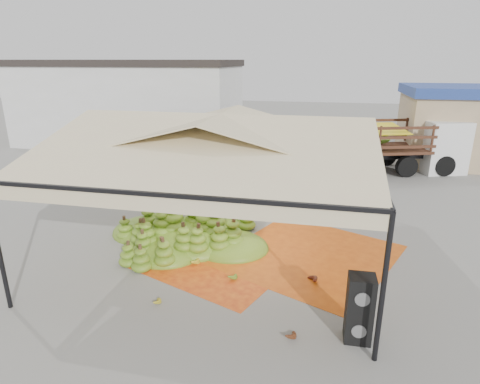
% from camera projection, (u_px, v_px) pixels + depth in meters
% --- Properties ---
extents(ground, '(90.00, 90.00, 0.00)m').
position_uv_depth(ground, '(223.00, 248.00, 12.10)').
color(ground, slate).
rests_on(ground, ground).
extents(canopy_tent, '(8.10, 8.10, 4.00)m').
position_uv_depth(canopy_tent, '(221.00, 140.00, 11.07)').
color(canopy_tent, black).
rests_on(canopy_tent, ground).
extents(building_white, '(14.30, 6.30, 5.40)m').
position_uv_depth(building_white, '(129.00, 103.00, 26.26)').
color(building_white, silver).
rests_on(building_white, ground).
extents(building_tan, '(6.30, 5.30, 4.10)m').
position_uv_depth(building_tan, '(464.00, 125.00, 21.49)').
color(building_tan, tan).
rests_on(building_tan, ground).
extents(tarp_left, '(4.81, 4.71, 0.01)m').
position_uv_depth(tarp_left, '(221.00, 260.00, 11.35)').
color(tarp_left, orange).
rests_on(tarp_left, ground).
extents(tarp_right, '(5.75, 5.86, 0.01)m').
position_uv_depth(tarp_right, '(310.00, 255.00, 11.63)').
color(tarp_right, orange).
rests_on(tarp_right, ground).
extents(banana_heap, '(6.38, 5.66, 1.17)m').
position_uv_depth(banana_heap, '(189.00, 223.00, 12.37)').
color(banana_heap, '#496F17').
rests_on(banana_heap, ground).
extents(hand_yellow_a, '(0.50, 0.41, 0.23)m').
position_uv_depth(hand_yellow_a, '(193.00, 259.00, 11.14)').
color(hand_yellow_a, gold).
rests_on(hand_yellow_a, ground).
extents(hand_yellow_b, '(0.40, 0.34, 0.17)m').
position_uv_depth(hand_yellow_b, '(155.00, 300.00, 9.32)').
color(hand_yellow_b, gold).
rests_on(hand_yellow_b, ground).
extents(hand_red_a, '(0.52, 0.48, 0.19)m').
position_uv_depth(hand_red_a, '(289.00, 332.00, 8.20)').
color(hand_red_a, '#5B2F14').
rests_on(hand_red_a, ground).
extents(hand_red_b, '(0.59, 0.56, 0.21)m').
position_uv_depth(hand_red_b, '(310.00, 278.00, 10.20)').
color(hand_red_b, '#562513').
rests_on(hand_red_b, ground).
extents(hand_green, '(0.53, 0.49, 0.19)m').
position_uv_depth(hand_green, '(231.00, 274.00, 10.40)').
color(hand_green, '#51821B').
rests_on(hand_green, ground).
extents(hanging_bunches, '(4.74, 0.24, 0.20)m').
position_uv_depth(hanging_bunches, '(253.00, 164.00, 11.20)').
color(hanging_bunches, '#3D7819').
rests_on(hanging_bunches, ground).
extents(speaker_stack, '(0.53, 0.47, 1.44)m').
position_uv_depth(speaker_stack, '(359.00, 309.00, 7.91)').
color(speaker_stack, black).
rests_on(speaker_stack, ground).
extents(banana_leaves, '(0.96, 1.36, 3.70)m').
position_uv_depth(banana_leaves, '(158.00, 224.00, 13.83)').
color(banana_leaves, '#386A1C').
rests_on(banana_leaves, ground).
extents(vendor, '(0.66, 0.52, 1.58)m').
position_uv_depth(vendor, '(259.00, 174.00, 16.98)').
color(vendor, gray).
rests_on(vendor, ground).
extents(truck_left, '(7.59, 3.28, 2.53)m').
position_uv_depth(truck_left, '(228.00, 146.00, 18.72)').
color(truck_left, '#473417').
rests_on(truck_left, ground).
extents(truck_right, '(7.88, 4.68, 2.56)m').
position_uv_depth(truck_right, '(393.00, 140.00, 19.97)').
color(truck_right, '#472717').
rests_on(truck_right, ground).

